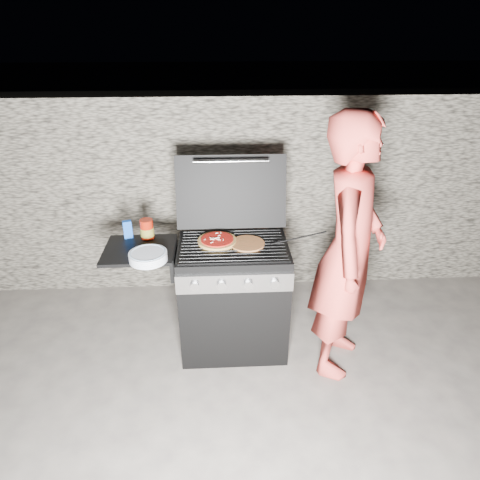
{
  "coord_description": "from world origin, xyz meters",
  "views": [
    {
      "loc": [
        -0.09,
        -2.71,
        2.37
      ],
      "look_at": [
        0.05,
        0.0,
        0.95
      ],
      "focal_mm": 32.0,
      "sensor_mm": 36.0,
      "label": 1
    }
  ],
  "objects_px": {
    "pizza_topped": "(217,240)",
    "person": "(349,251)",
    "sauce_jar": "(147,229)",
    "gas_grill": "(201,298)"
  },
  "relations": [
    {
      "from": "gas_grill",
      "to": "sauce_jar",
      "type": "xyz_separation_m",
      "value": [
        -0.38,
        0.16,
        0.52
      ]
    },
    {
      "from": "pizza_topped",
      "to": "person",
      "type": "height_order",
      "value": "person"
    },
    {
      "from": "gas_grill",
      "to": "sauce_jar",
      "type": "bearing_deg",
      "value": 157.15
    },
    {
      "from": "pizza_topped",
      "to": "person",
      "type": "relative_size",
      "value": 0.15
    },
    {
      "from": "gas_grill",
      "to": "sauce_jar",
      "type": "relative_size",
      "value": 8.96
    },
    {
      "from": "sauce_jar",
      "to": "person",
      "type": "height_order",
      "value": "person"
    },
    {
      "from": "gas_grill",
      "to": "person",
      "type": "xyz_separation_m",
      "value": [
        1.03,
        -0.2,
        0.49
      ]
    },
    {
      "from": "gas_grill",
      "to": "pizza_topped",
      "type": "bearing_deg",
      "value": 20.26
    },
    {
      "from": "pizza_topped",
      "to": "person",
      "type": "bearing_deg",
      "value": -15.84
    },
    {
      "from": "pizza_topped",
      "to": "sauce_jar",
      "type": "bearing_deg",
      "value": 167.96
    }
  ]
}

